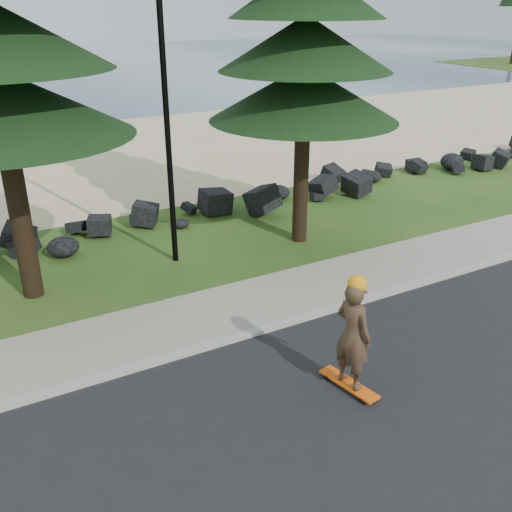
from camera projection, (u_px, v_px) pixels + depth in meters
The scene contains 8 objects.
ground at pixel (232, 315), 12.05m from camera, with size 160.00×160.00×0.00m, color #234916.
road at pixel (368, 449), 8.46m from camera, with size 160.00×7.00×0.02m, color black.
kerb at pixel (252, 333), 11.31m from camera, with size 160.00×0.20×0.10m, color #ADA99B.
sidewalk at pixel (228, 309), 12.19m from camera, with size 160.00×2.00×0.08m, color gray.
beach_sand at pixel (74, 160), 23.60m from camera, with size 160.00×15.00×0.01m, color tan.
seawall_boulders at pixel (145, 230), 16.51m from camera, with size 60.00×2.40×1.10m, color black, non-canonical shape.
lamp_post at pixel (165, 94), 12.89m from camera, with size 0.25×0.14×8.14m.
skateboarder at pixel (353, 335), 9.32m from camera, with size 0.58×1.19×2.15m.
Camera 1 is at (-4.62, -9.40, 6.11)m, focal length 40.00 mm.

